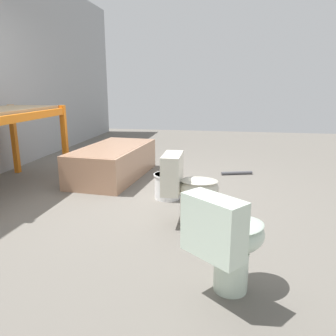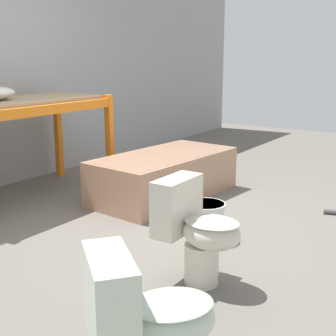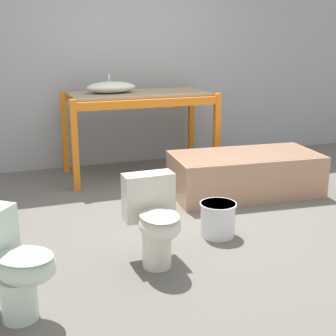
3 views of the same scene
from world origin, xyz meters
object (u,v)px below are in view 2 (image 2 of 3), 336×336
object	(u,v)px
bucket_white	(205,220)
bathtub_main	(164,172)
toilet_near	(147,322)
toilet_far	(196,229)

from	to	relation	value
bucket_white	bathtub_main	bearing A→B (deg)	50.20
bathtub_main	toilet_near	size ratio (longest dim) A/B	2.43
bathtub_main	toilet_far	world-z (taller)	toilet_far
toilet_far	bucket_white	world-z (taller)	toilet_far
bathtub_main	bucket_white	bearing A→B (deg)	-125.03
toilet_far	bucket_white	size ratio (longest dim) A/B	2.13
toilet_near	bucket_white	distance (m)	1.84
bathtub_main	bucket_white	size ratio (longest dim) A/B	5.16
bathtub_main	bucket_white	xyz separation A→B (m)	(-0.76, -0.92, -0.10)
toilet_near	bucket_white	size ratio (longest dim) A/B	2.13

